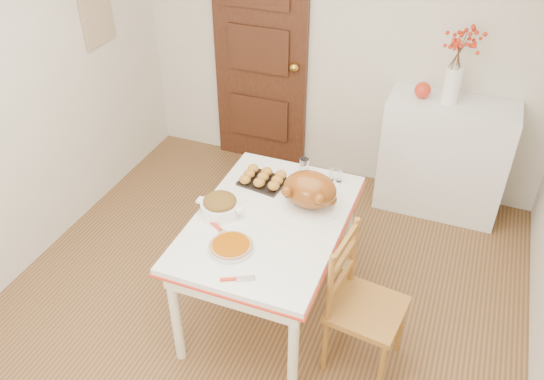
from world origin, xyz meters
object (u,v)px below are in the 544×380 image
at_px(kitchen_table, 269,266).
at_px(chair_oak, 368,307).
at_px(sideboard, 443,157).
at_px(pumpkin_pie, 231,246).
at_px(turkey_platter, 310,191).

height_order(kitchen_table, chair_oak, chair_oak).
xyz_separation_m(sideboard, kitchen_table, (-0.89, -1.59, -0.10)).
distance_m(kitchen_table, pumpkin_pie, 0.55).
distance_m(turkey_platter, pumpkin_pie, 0.61).
bearing_deg(turkey_platter, kitchen_table, -137.37).
bearing_deg(chair_oak, kitchen_table, 82.30).
distance_m(chair_oak, turkey_platter, 0.76).
bearing_deg(chair_oak, pumpkin_pie, 108.32).
bearing_deg(pumpkin_pie, sideboard, 62.91).
distance_m(sideboard, pumpkin_pie, 2.18).
height_order(sideboard, kitchen_table, sideboard).
height_order(sideboard, pumpkin_pie, sideboard).
height_order(sideboard, turkey_platter, turkey_platter).
height_order(turkey_platter, pumpkin_pie, turkey_platter).
distance_m(chair_oak, pumpkin_pie, 0.87).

